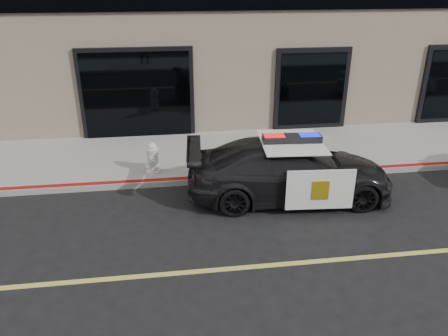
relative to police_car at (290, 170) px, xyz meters
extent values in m
plane|color=black|center=(-2.61, -2.56, -0.69)|extent=(120.00, 120.00, 0.00)
cube|color=gray|center=(-2.61, 2.69, -0.62)|extent=(60.00, 3.50, 0.15)
imported|color=black|center=(0.00, 0.00, -0.01)|extent=(2.61, 5.01, 1.37)
cube|color=white|center=(0.38, -1.01, -0.03)|extent=(1.46, 0.14, 0.92)
cube|color=white|center=(0.53, 0.95, -0.03)|extent=(1.46, 0.14, 0.92)
cube|color=white|center=(0.00, 0.00, 0.69)|extent=(1.49, 1.74, 0.02)
cube|color=gold|center=(0.38, -1.04, -0.03)|extent=(0.37, 0.04, 0.44)
cube|color=black|center=(0.00, 0.00, 0.77)|extent=(1.34, 0.44, 0.16)
cube|color=red|center=(-0.40, 0.03, 0.78)|extent=(0.48, 0.33, 0.15)
cube|color=#0C19CC|center=(0.40, -0.03, 0.78)|extent=(0.48, 0.33, 0.15)
cylinder|color=silver|center=(-3.17, 1.48, -0.50)|extent=(0.38, 0.38, 0.08)
cylinder|color=silver|center=(-3.17, 1.48, -0.19)|extent=(0.28, 0.28, 0.53)
cylinder|color=silver|center=(-3.17, 1.48, 0.09)|extent=(0.33, 0.33, 0.06)
sphere|color=silver|center=(-3.17, 1.48, 0.16)|extent=(0.24, 0.24, 0.24)
cylinder|color=silver|center=(-3.17, 1.48, 0.26)|extent=(0.07, 0.07, 0.07)
cylinder|color=silver|center=(-3.17, 1.66, -0.12)|extent=(0.14, 0.13, 0.14)
cylinder|color=silver|center=(-3.17, 1.30, -0.12)|extent=(0.14, 0.13, 0.14)
cylinder|color=silver|center=(-3.17, 1.26, -0.19)|extent=(0.18, 0.15, 0.18)
camera|label=1|loc=(-2.75, -8.89, 4.19)|focal=35.00mm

